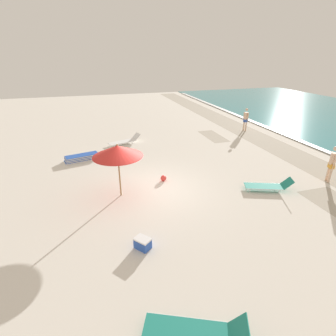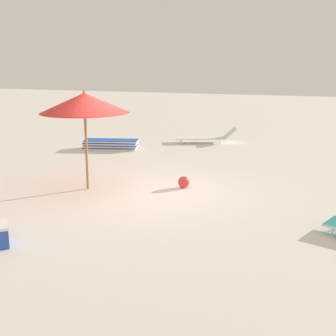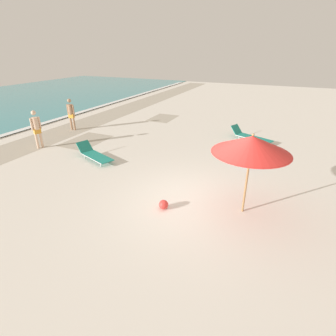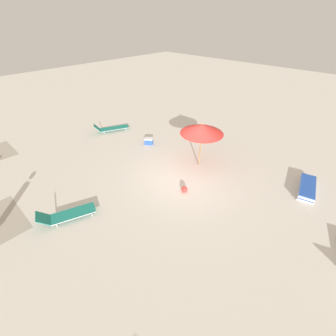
{
  "view_description": "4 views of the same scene",
  "coord_description": "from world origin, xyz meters",
  "px_view_note": "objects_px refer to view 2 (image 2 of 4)",
  "views": [
    {
      "loc": [
        10.18,
        -2.17,
        5.66
      ],
      "look_at": [
        0.04,
        0.88,
        0.98
      ],
      "focal_mm": 28.0,
      "sensor_mm": 36.0,
      "label": 1
    },
    {
      "loc": [
        9.69,
        3.95,
        3.05
      ],
      "look_at": [
        0.38,
        0.83,
        0.72
      ],
      "focal_mm": 50.0,
      "sensor_mm": 36.0,
      "label": 2
    },
    {
      "loc": [
        -6.57,
        -1.89,
        4.3
      ],
      "look_at": [
        0.61,
        1.31,
        0.69
      ],
      "focal_mm": 28.0,
      "sensor_mm": 36.0,
      "label": 3
    },
    {
      "loc": [
        -5.34,
        6.83,
        6.49
      ],
      "look_at": [
        0.25,
        0.91,
        0.84
      ],
      "focal_mm": 24.0,
      "sensor_mm": 36.0,
      "label": 4
    }
  ],
  "objects_px": {
    "beach_umbrella": "(85,103)",
    "beach_ball": "(184,182)",
    "sun_lounger_under_umbrella": "(206,137)",
    "lounger_stack": "(111,144)"
  },
  "relations": [
    {
      "from": "beach_umbrella",
      "to": "beach_ball",
      "type": "distance_m",
      "value": 2.97
    },
    {
      "from": "sun_lounger_under_umbrella",
      "to": "lounger_stack",
      "type": "bearing_deg",
      "value": -69.87
    },
    {
      "from": "lounger_stack",
      "to": "sun_lounger_under_umbrella",
      "type": "bearing_deg",
      "value": 115.38
    },
    {
      "from": "beach_umbrella",
      "to": "beach_ball",
      "type": "height_order",
      "value": "beach_umbrella"
    },
    {
      "from": "sun_lounger_under_umbrella",
      "to": "beach_ball",
      "type": "xyz_separation_m",
      "value": [
        6.12,
        0.96,
        -0.07
      ]
    },
    {
      "from": "lounger_stack",
      "to": "sun_lounger_under_umbrella",
      "type": "distance_m",
      "value": 3.59
    },
    {
      "from": "beach_umbrella",
      "to": "sun_lounger_under_umbrella",
      "type": "distance_m",
      "value": 7.27
    },
    {
      "from": "lounger_stack",
      "to": "beach_ball",
      "type": "height_order",
      "value": "lounger_stack"
    },
    {
      "from": "beach_umbrella",
      "to": "lounger_stack",
      "type": "relative_size",
      "value": 1.17
    },
    {
      "from": "beach_umbrella",
      "to": "lounger_stack",
      "type": "height_order",
      "value": "beach_umbrella"
    }
  ]
}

